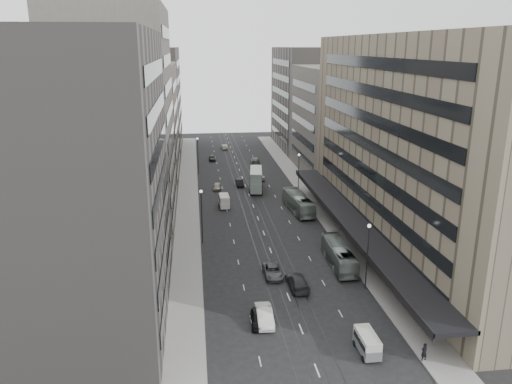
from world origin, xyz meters
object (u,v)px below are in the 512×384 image
vw_microbus (367,342)px  panel_van (224,201)px  bus_near (339,255)px  sedan_1 (264,315)px  pedestrian (424,352)px  double_decker (256,179)px  sedan_2 (273,271)px  sedan_0 (258,319)px  bus_far (298,203)px

vw_microbus → panel_van: 47.73m
bus_near → panel_van: bearing=-60.7°
sedan_1 → pedestrian: size_ratio=2.72×
vw_microbus → bus_near: bearing=81.2°
double_decker → sedan_2: (-2.73, -39.15, -1.74)m
panel_van → bus_near: bearing=-64.7°
vw_microbus → sedan_2: 18.74m
sedan_0 → sedan_1: size_ratio=0.82×
sedan_1 → sedan_2: (2.65, 10.90, -0.13)m
double_decker → pedestrian: size_ratio=4.66×
bus_near → bus_far: 23.01m
double_decker → panel_van: bearing=-117.7°
vw_microbus → sedan_1: vw_microbus is taller
sedan_0 → bus_near: bearing=49.8°
double_decker → sedan_2: 39.29m
double_decker → sedan_2: bearing=-86.9°
bus_far → vw_microbus: (-2.18, -42.80, -0.48)m
vw_microbus → pedestrian: (4.81, -2.00, -0.11)m
double_decker → sedan_2: double_decker is taller
bus_near → bus_far: (-0.76, 23.00, 0.13)m
sedan_1 → bus_near: bearing=48.7°
bus_far → sedan_1: 37.78m
sedan_2 → pedestrian: size_ratio=2.70×
vw_microbus → sedan_0: 11.62m
sedan_0 → sedan_2: sedan_0 is taller
sedan_0 → pedestrian: 16.76m
bus_near → sedan_0: bus_near is taller
panel_van → pedestrian: size_ratio=2.13×
bus_far → sedan_2: bus_far is taller
sedan_2 → bus_far: bearing=70.7°
sedan_0 → sedan_1: 0.79m
pedestrian → vw_microbus: bearing=-34.7°
sedan_1 → sedan_2: size_ratio=1.01×
bus_near → panel_van: bus_near is taller
panel_van → sedan_1: panel_van is taller
double_decker → vw_microbus: 56.91m
sedan_0 → sedan_1: sedan_1 is taller
bus_near → vw_microbus: bus_near is taller
bus_far → sedan_1: bus_far is taller
bus_far → vw_microbus: 42.86m
vw_microbus → sedan_0: vw_microbus is taller
sedan_1 → sedan_2: sedan_1 is taller
panel_van → sedan_2: bearing=-83.3°
sedan_0 → sedan_1: (0.69, 0.36, 0.12)m
sedan_2 → double_decker: bearing=85.5°
bus_far → sedan_1: (-11.19, -36.07, -0.84)m
bus_near → bus_far: bus_far is taller
vw_microbus → pedestrian: vw_microbus is taller
bus_far → sedan_0: 38.33m
panel_van → sedan_0: (1.06, -40.13, -0.63)m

